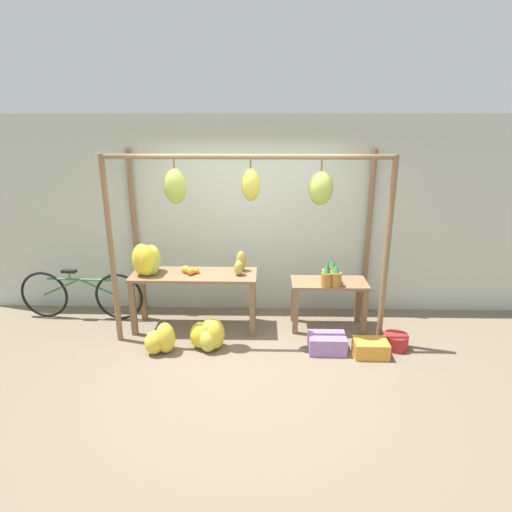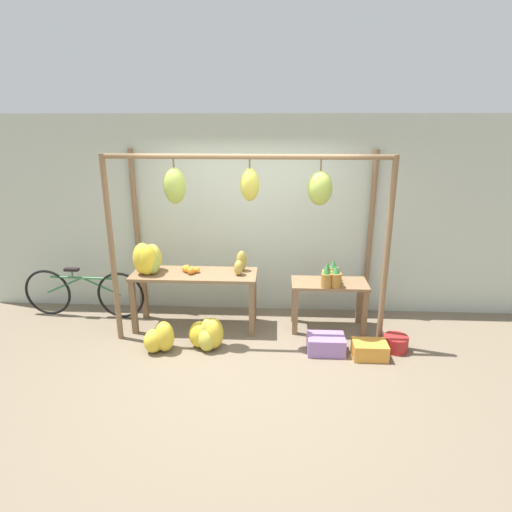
% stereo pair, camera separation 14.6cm
% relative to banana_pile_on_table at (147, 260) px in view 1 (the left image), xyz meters
% --- Properties ---
extents(ground_plane, '(20.00, 20.00, 0.00)m').
position_rel_banana_pile_on_table_xyz_m(ground_plane, '(1.34, -0.90, -0.97)').
color(ground_plane, '#756651').
extents(shop_wall_back, '(8.00, 0.08, 2.80)m').
position_rel_banana_pile_on_table_xyz_m(shop_wall_back, '(1.34, 0.71, 0.43)').
color(shop_wall_back, '#B7C1B2').
rests_on(shop_wall_back, ground_plane).
extents(stall_awning, '(3.39, 1.13, 2.35)m').
position_rel_banana_pile_on_table_xyz_m(stall_awning, '(1.36, -0.18, 0.76)').
color(stall_awning, brown).
rests_on(stall_awning, ground_plane).
extents(display_table_main, '(1.65, 0.57, 0.78)m').
position_rel_banana_pile_on_table_xyz_m(display_table_main, '(0.60, 0.04, -0.32)').
color(display_table_main, brown).
rests_on(display_table_main, ground_plane).
extents(display_table_side, '(1.00, 0.48, 0.67)m').
position_rel_banana_pile_on_table_xyz_m(display_table_side, '(2.40, 0.08, -0.45)').
color(display_table_side, brown).
rests_on(display_table_side, ground_plane).
extents(banana_pile_on_table, '(0.41, 0.46, 0.42)m').
position_rel_banana_pile_on_table_xyz_m(banana_pile_on_table, '(0.00, 0.00, 0.00)').
color(banana_pile_on_table, '#9EB247').
rests_on(banana_pile_on_table, display_table_main).
extents(orange_pile, '(0.25, 0.21, 0.09)m').
position_rel_banana_pile_on_table_xyz_m(orange_pile, '(0.54, 0.05, -0.15)').
color(orange_pile, orange).
rests_on(orange_pile, display_table_main).
extents(pineapple_cluster, '(0.26, 0.40, 0.32)m').
position_rel_banana_pile_on_table_xyz_m(pineapple_cluster, '(2.41, -0.01, -0.18)').
color(pineapple_cluster, '#A3702D').
rests_on(pineapple_cluster, display_table_side).
extents(banana_pile_ground_left, '(0.45, 0.36, 0.39)m').
position_rel_banana_pile_on_table_xyz_m(banana_pile_ground_left, '(0.29, -0.66, -0.79)').
color(banana_pile_ground_left, gold).
rests_on(banana_pile_ground_left, ground_plane).
extents(banana_pile_ground_right, '(0.44, 0.37, 0.41)m').
position_rel_banana_pile_on_table_xyz_m(banana_pile_ground_right, '(0.85, -0.55, -0.78)').
color(banana_pile_ground_right, gold).
rests_on(banana_pile_ground_right, ground_plane).
extents(fruit_crate_white, '(0.45, 0.32, 0.22)m').
position_rel_banana_pile_on_table_xyz_m(fruit_crate_white, '(2.31, -0.57, -0.86)').
color(fruit_crate_white, '#9970B7').
rests_on(fruit_crate_white, ground_plane).
extents(blue_bucket, '(0.30, 0.30, 0.19)m').
position_rel_banana_pile_on_table_xyz_m(blue_bucket, '(3.17, -0.48, -0.87)').
color(blue_bucket, '#AD2323').
rests_on(blue_bucket, ground_plane).
extents(parked_bicycle, '(1.78, 0.11, 0.73)m').
position_rel_banana_pile_on_table_xyz_m(parked_bicycle, '(-1.06, 0.27, -0.61)').
color(parked_bicycle, black).
rests_on(parked_bicycle, ground_plane).
extents(papaya_pile, '(0.18, 0.33, 0.28)m').
position_rel_banana_pile_on_table_xyz_m(papaya_pile, '(1.21, 0.09, -0.07)').
color(papaya_pile, '#B2993D').
rests_on(papaya_pile, display_table_main).
extents(fruit_crate_purple, '(0.40, 0.29, 0.19)m').
position_rel_banana_pile_on_table_xyz_m(fruit_crate_purple, '(2.82, -0.67, -0.87)').
color(fruit_crate_purple, orange).
rests_on(fruit_crate_purple, ground_plane).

